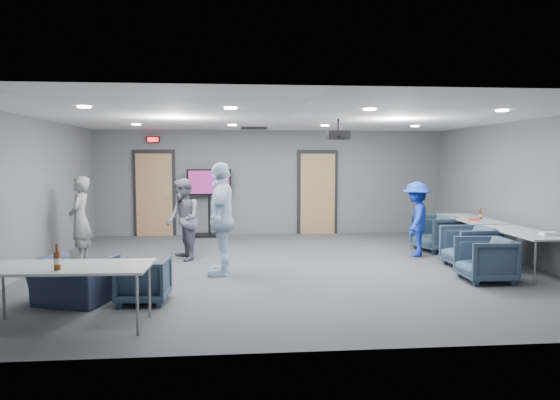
{
  "coord_description": "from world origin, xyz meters",
  "views": [
    {
      "loc": [
        -0.94,
        -8.93,
        1.98
      ],
      "look_at": [
        -0.11,
        0.38,
        1.2
      ],
      "focal_mm": 32.0,
      "sensor_mm": 36.0,
      "label": 1
    }
  ],
  "objects": [
    {
      "name": "floor",
      "position": [
        0.0,
        0.0,
        0.0
      ],
      "size": [
        9.0,
        9.0,
        0.0
      ],
      "primitive_type": "plane",
      "color": "#36393E",
      "rests_on": "ground"
    },
    {
      "name": "ceiling",
      "position": [
        0.0,
        0.0,
        2.7
      ],
      "size": [
        9.0,
        9.0,
        0.0
      ],
      "primitive_type": "plane",
      "rotation": [
        3.14,
        0.0,
        0.0
      ],
      "color": "white",
      "rests_on": "wall_back"
    },
    {
      "name": "wall_back",
      "position": [
        0.0,
        4.0,
        1.35
      ],
      "size": [
        9.0,
        0.02,
        2.7
      ],
      "primitive_type": "cube",
      "color": "slate",
      "rests_on": "floor"
    },
    {
      "name": "wall_front",
      "position": [
        0.0,
        -4.0,
        1.35
      ],
      "size": [
        9.0,
        0.02,
        2.7
      ],
      "primitive_type": "cube",
      "color": "slate",
      "rests_on": "floor"
    },
    {
      "name": "wall_left",
      "position": [
        -4.5,
        0.0,
        1.35
      ],
      "size": [
        0.02,
        8.0,
        2.7
      ],
      "primitive_type": "cube",
      "color": "slate",
      "rests_on": "floor"
    },
    {
      "name": "wall_right",
      "position": [
        4.5,
        0.0,
        1.35
      ],
      "size": [
        0.02,
        8.0,
        2.7
      ],
      "primitive_type": "cube",
      "color": "slate",
      "rests_on": "floor"
    },
    {
      "name": "door_left",
      "position": [
        -3.0,
        3.95,
        1.07
      ],
      "size": [
        1.06,
        0.17,
        2.24
      ],
      "color": "black",
      "rests_on": "wall_back"
    },
    {
      "name": "door_right",
      "position": [
        1.2,
        3.95,
        1.07
      ],
      "size": [
        1.06,
        0.17,
        2.24
      ],
      "color": "black",
      "rests_on": "wall_back"
    },
    {
      "name": "exit_sign",
      "position": [
        -3.0,
        3.93,
        2.45
      ],
      "size": [
        0.32,
        0.08,
        0.16
      ],
      "color": "black",
      "rests_on": "wall_back"
    },
    {
      "name": "hvac_diffuser",
      "position": [
        -0.5,
        2.8,
        2.69
      ],
      "size": [
        0.6,
        0.6,
        0.03
      ],
      "primitive_type": "cube",
      "color": "black",
      "rests_on": "ceiling"
    },
    {
      "name": "downlights",
      "position": [
        0.0,
        0.0,
        2.68
      ],
      "size": [
        6.18,
        3.78,
        0.02
      ],
      "color": "white",
      "rests_on": "ceiling"
    },
    {
      "name": "person_a",
      "position": [
        -3.9,
        0.82,
        0.82
      ],
      "size": [
        0.4,
        0.6,
        1.64
      ],
      "primitive_type": "imported",
      "rotation": [
        0.0,
        0.0,
        -1.56
      ],
      "color": "gray",
      "rests_on": "floor"
    },
    {
      "name": "person_b",
      "position": [
        -1.96,
        0.82,
        0.8
      ],
      "size": [
        0.84,
        0.94,
        1.6
      ],
      "primitive_type": "imported",
      "rotation": [
        0.0,
        0.0,
        -1.2
      ],
      "color": "slate",
      "rests_on": "floor"
    },
    {
      "name": "person_c",
      "position": [
        -1.18,
        -0.48,
        0.96
      ],
      "size": [
        0.57,
        1.16,
        1.92
      ],
      "primitive_type": "imported",
      "rotation": [
        0.0,
        0.0,
        -1.67
      ],
      "color": "#C0DCF8",
      "rests_on": "floor"
    },
    {
      "name": "person_d",
      "position": [
        2.7,
        0.8,
        0.76
      ],
      "size": [
        0.95,
        1.13,
        1.51
      ],
      "primitive_type": "imported",
      "rotation": [
        0.0,
        0.0,
        -2.06
      ],
      "color": "#1B37B0",
      "rests_on": "floor"
    },
    {
      "name": "chair_right_a",
      "position": [
        3.35,
        1.32,
        0.38
      ],
      "size": [
        1.02,
        1.01,
        0.76
      ],
      "primitive_type": "imported",
      "rotation": [
        0.0,
        0.0,
        -1.29
      ],
      "color": "#374D60",
      "rests_on": "floor"
    },
    {
      "name": "chair_right_b",
      "position": [
        3.3,
        -0.32,
        0.38
      ],
      "size": [
        0.88,
        0.86,
        0.76
      ],
      "primitive_type": "imported",
      "rotation": [
        0.0,
        0.0,
        -1.5
      ],
      "color": "#34455B",
      "rests_on": "floor"
    },
    {
      "name": "chair_right_c",
      "position": [
        3.06,
        -1.34,
        0.36
      ],
      "size": [
        0.8,
        0.78,
        0.71
      ],
      "primitive_type": "imported",
      "rotation": [
        0.0,
        0.0,
        -1.6
      ],
      "color": "#34465B",
      "rests_on": "floor"
    },
    {
      "name": "chair_front_a",
      "position": [
        -2.21,
        -2.04,
        0.31
      ],
      "size": [
        0.7,
        0.72,
        0.63
      ],
      "primitive_type": "imported",
      "rotation": [
        0.0,
        0.0,
        3.09
      ],
      "color": "#36475E",
      "rests_on": "floor"
    },
    {
      "name": "chair_front_b",
      "position": [
        -3.16,
        -2.0,
        0.31
      ],
      "size": [
        1.18,
        1.1,
        0.63
      ],
      "primitive_type": "imported",
      "rotation": [
        0.0,
        0.0,
        2.82
      ],
      "color": "#323A56",
      "rests_on": "floor"
    },
    {
      "name": "table_right_a",
      "position": [
        4.0,
        1.06,
        0.69
      ],
      "size": [
        0.77,
        1.84,
        0.73
      ],
      "rotation": [
        0.0,
        0.0,
        1.57
      ],
      "color": "#BBBEC0",
      "rests_on": "floor"
    },
    {
      "name": "table_right_b",
      "position": [
        4.0,
        -0.84,
        0.68
      ],
      "size": [
        0.73,
        1.75,
        0.73
      ],
      "rotation": [
        0.0,
        0.0,
        1.57
      ],
      "color": "#BBBEC0",
      "rests_on": "floor"
    },
    {
      "name": "table_front_left",
      "position": [
        -2.92,
        -3.0,
        0.69
      ],
      "size": [
        1.96,
        0.87,
        0.73
      ],
      "rotation": [
        0.0,
        0.0,
        -0.04
      ],
      "color": "#BBBEC0",
      "rests_on": "floor"
    },
    {
      "name": "bottle_front",
      "position": [
        -2.94,
        -3.21,
        0.84
      ],
      "size": [
        0.08,
        0.08,
        0.29
      ],
      "color": "#5C2D0F",
      "rests_on": "table_front_left"
    },
    {
      "name": "bottle_right",
      "position": [
        4.08,
        0.85,
        0.82
      ],
      "size": [
        0.06,
        0.06,
        0.23
      ],
      "color": "#5C2D0F",
      "rests_on": "table_right_a"
    },
    {
      "name": "snack_box",
      "position": [
        3.82,
        0.6,
        0.75
      ],
      "size": [
        0.23,
        0.19,
        0.04
      ],
      "primitive_type": "cube",
      "rotation": [
        0.0,
        0.0,
        -0.37
      ],
      "color": "#C53C31",
      "rests_on": "table_right_a"
    },
    {
      "name": "wrapper",
      "position": [
        4.16,
        -1.31,
        0.76
      ],
      "size": [
        0.27,
        0.2,
        0.06
      ],
      "primitive_type": "cube",
      "rotation": [
        0.0,
        0.0,
        -0.11
      ],
      "color": "white",
      "rests_on": "table_right_b"
    },
    {
      "name": "tv_stand",
      "position": [
        -1.61,
        3.75,
        0.97
      ],
      "size": [
        1.12,
        0.53,
        1.71
      ],
      "color": "black",
      "rests_on": "floor"
    },
    {
      "name": "projector",
      "position": [
        0.92,
        -0.01,
        2.4
      ],
      "size": [
        0.4,
        0.38,
        0.37
      ],
      "rotation": [
        0.0,
        0.0,
        -0.05
      ],
      "color": "black",
      "rests_on": "ceiling"
    }
  ]
}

